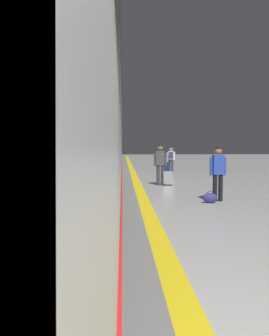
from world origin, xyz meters
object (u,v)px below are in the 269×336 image
Objects in this scene: passenger_near at (218,170)px; suitcase_mid at (168,178)px; high_speed_train at (63,113)px; suitcase_far at (166,167)px; duffel_bag_near at (210,198)px; passenger_mid at (160,162)px; passenger_far at (171,157)px.

passenger_near reaches higher than suitcase_mid.
suitcase_far is (4.17, 12.36, -2.15)m from high_speed_train.
suitcase_far reaches higher than duffel_bag_near.
duffel_bag_near is 4.42m from suitcase_mid.
high_speed_train is 45.84× the size of suitcase_mid.
duffel_bag_near is at bearing -81.44° from suitcase_mid.
duffel_bag_near is (-0.32, -0.32, -0.81)m from passenger_near.
passenger_far is at bearing 77.99° from passenger_mid.
passenger_mid reaches higher than suitcase_far.
suitcase_mid is 0.38× the size of passenger_far.
suitcase_far is (-0.32, -0.10, -0.59)m from passenger_far.
passenger_far is 0.67m from suitcase_far.
passenger_mid is (-0.98, 4.49, 0.85)m from duffel_bag_near.
passenger_near is 0.96× the size of passenger_mid.
high_speed_train is 15.93× the size of passenger_mid.
passenger_near is at bearing 20.76° from high_speed_train.
high_speed_train is at bearing -120.76° from suitcase_mid.
suitcase_far is at bearing 89.40° from duffel_bag_near.
high_speed_train is at bearing -108.66° from suitcase_far.
high_speed_train is at bearing -109.82° from passenger_far.
high_speed_train is 6.99m from suitcase_mid.
passenger_far is at bearing 17.95° from suitcase_far.
passenger_near is 0.93m from duffel_bag_near.
passenger_far reaches higher than suitcase_mid.
passenger_near is at bearing -76.43° from suitcase_mid.
suitcase_mid is 6.69m from suitcase_far.
high_speed_train is 4.93m from passenger_near.
high_speed_train is 13.22m from suitcase_far.
suitcase_mid is at bearing -19.84° from passenger_mid.
passenger_mid is (3.08, 5.83, -1.50)m from high_speed_train.
duffel_bag_near is at bearing -77.70° from passenger_mid.
duffel_bag_near is 0.26× the size of passenger_mid.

